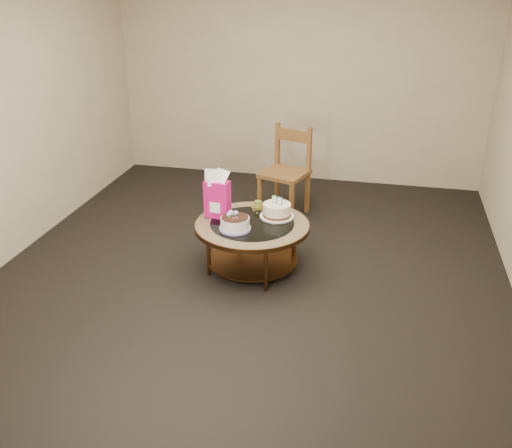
% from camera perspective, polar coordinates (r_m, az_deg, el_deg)
% --- Properties ---
extents(ground, '(5.00, 5.00, 0.00)m').
position_cam_1_polar(ground, '(5.21, -0.38, -4.46)').
color(ground, black).
rests_on(ground, ground).
extents(room_walls, '(4.52, 5.02, 2.61)m').
position_cam_1_polar(room_walls, '(4.65, -0.43, 12.35)').
color(room_walls, '#B9AD8C').
rests_on(room_walls, ground).
extents(coffee_table, '(1.02, 1.02, 0.46)m').
position_cam_1_polar(coffee_table, '(5.03, -0.39, -0.70)').
color(coffee_table, '#523217').
rests_on(coffee_table, ground).
extents(decorated_cake, '(0.27, 0.27, 0.16)m').
position_cam_1_polar(decorated_cake, '(4.86, -2.12, 0.02)').
color(decorated_cake, '#A991CE').
rests_on(decorated_cake, coffee_table).
extents(cream_cake, '(0.31, 0.31, 0.20)m').
position_cam_1_polar(cream_cake, '(5.10, 2.11, 1.36)').
color(cream_cake, white).
rests_on(cream_cake, coffee_table).
extents(gift_bag, '(0.23, 0.18, 0.44)m').
position_cam_1_polar(gift_bag, '(5.05, -3.90, 2.99)').
color(gift_bag, '#CB136F').
rests_on(gift_bag, coffee_table).
extents(pillar_candle, '(0.12, 0.12, 0.09)m').
position_cam_1_polar(pillar_candle, '(5.27, 0.18, 1.82)').
color(pillar_candle, '#CAB753').
rests_on(pillar_candle, coffee_table).
extents(dining_chair, '(0.56, 0.56, 0.97)m').
position_cam_1_polar(dining_chair, '(6.16, 3.04, 5.28)').
color(dining_chair, brown).
rests_on(dining_chair, ground).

